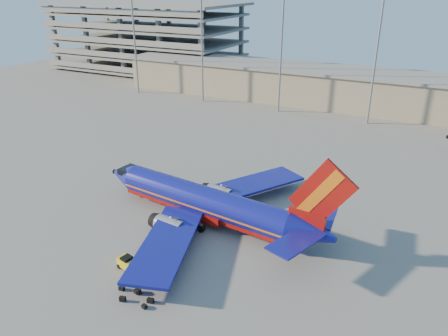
{
  "coord_description": "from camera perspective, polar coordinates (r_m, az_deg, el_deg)",
  "views": [
    {
      "loc": [
        28.75,
        -46.49,
        27.74
      ],
      "look_at": [
        3.41,
        2.51,
        4.0
      ],
      "focal_mm": 35.0,
      "sensor_mm": 36.0,
      "label": 1
    }
  ],
  "objects": [
    {
      "name": "parking_garage",
      "position": [
        151.73,
        -10.01,
        16.9
      ],
      "size": [
        62.0,
        32.0,
        21.4
      ],
      "color": "slate",
      "rests_on": "ground"
    },
    {
      "name": "light_mast_row",
      "position": [
        96.03,
        13.44,
        16.6
      ],
      "size": [
        101.6,
        1.6,
        28.65
      ],
      "color": "gray",
      "rests_on": "ground"
    },
    {
      "name": "terminal_building",
      "position": [
        108.71,
        17.02,
        9.84
      ],
      "size": [
        122.0,
        16.0,
        8.5
      ],
      "color": "gray",
      "rests_on": "ground"
    },
    {
      "name": "luggage_pile",
      "position": [
        43.93,
        -11.47,
        -16.06
      ],
      "size": [
        4.23,
        2.1,
        0.52
      ],
      "color": "black",
      "rests_on": "ground"
    },
    {
      "name": "aircraft_main",
      "position": [
        53.91,
        -1.92,
        -4.63
      ],
      "size": [
        34.7,
        33.22,
        11.77
      ],
      "rotation": [
        0.0,
        0.0,
        -0.12
      ],
      "color": "navy",
      "rests_on": "ground"
    },
    {
      "name": "ground",
      "position": [
        61.29,
        -3.92,
        -3.68
      ],
      "size": [
        220.0,
        220.0,
        0.0
      ],
      "primitive_type": "plane",
      "color": "slate",
      "rests_on": "ground"
    },
    {
      "name": "baggage_tug",
      "position": [
        47.49,
        -12.55,
        -11.97
      ],
      "size": [
        2.26,
        1.64,
        1.47
      ],
      "rotation": [
        0.0,
        0.0,
        -0.22
      ],
      "color": "yellow",
      "rests_on": "ground"
    }
  ]
}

